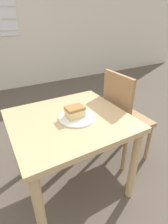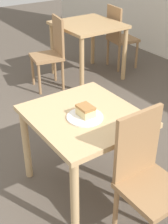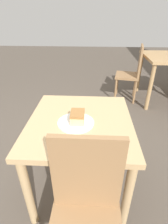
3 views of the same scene
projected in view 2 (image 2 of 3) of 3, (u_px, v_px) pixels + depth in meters
ground_plane at (63, 189)px, 2.62m from camera, size 14.00×14.00×0.00m
dining_table_near at (85, 127)px, 2.37m from camera, size 0.84×0.77×0.70m
dining_table_far at (88, 32)px, 4.29m from camera, size 0.85×0.82×0.78m
chair_near_window at (146, 176)px, 2.02m from camera, size 0.38×0.38×0.94m
chair_far_corner at (51, 51)px, 4.07m from camera, size 0.45×0.45×0.94m
chair_far_opposite at (119, 36)px, 4.67m from camera, size 0.43×0.43×0.94m
plate at (85, 117)px, 2.26m from camera, size 0.27×0.27×0.01m
cake_slice at (86, 111)px, 2.25m from camera, size 0.13×0.10×0.08m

